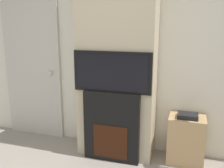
{
  "coord_description": "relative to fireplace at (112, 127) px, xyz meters",
  "views": [
    {
      "loc": [
        0.87,
        -1.15,
        1.65
      ],
      "look_at": [
        0.0,
        1.58,
        0.98
      ],
      "focal_mm": 40.0,
      "sensor_mm": 36.0,
      "label": 1
    }
  ],
  "objects": [
    {
      "name": "wall_back",
      "position": [
        0.0,
        0.45,
        0.91
      ],
      "size": [
        6.0,
        0.06,
        2.7
      ],
      "color": "silver",
      "rests_on": "ground_plane"
    },
    {
      "name": "chimney_breast",
      "position": [
        0.0,
        0.21,
        0.91
      ],
      "size": [
        0.96,
        0.42,
        2.7
      ],
      "color": "#BCAD8E",
      "rests_on": "ground_plane"
    },
    {
      "name": "fireplace",
      "position": [
        0.0,
        0.0,
        0.0
      ],
      "size": [
        0.7,
        0.15,
        0.88
      ],
      "color": "black",
      "rests_on": "ground_plane"
    },
    {
      "name": "television",
      "position": [
        0.0,
        -0.0,
        0.69
      ],
      "size": [
        0.94,
        0.07,
        0.48
      ],
      "color": "black",
      "rests_on": "fireplace"
    },
    {
      "name": "media_stand",
      "position": [
        0.88,
        0.22,
        -0.14
      ],
      "size": [
        0.43,
        0.35,
        0.64
      ],
      "color": "tan",
      "rests_on": "ground_plane"
    },
    {
      "name": "entry_door",
      "position": [
        -1.36,
        0.39,
        0.59
      ],
      "size": [
        0.91,
        0.09,
        2.05
      ],
      "color": "#BCB7AD",
      "rests_on": "ground_plane"
    }
  ]
}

